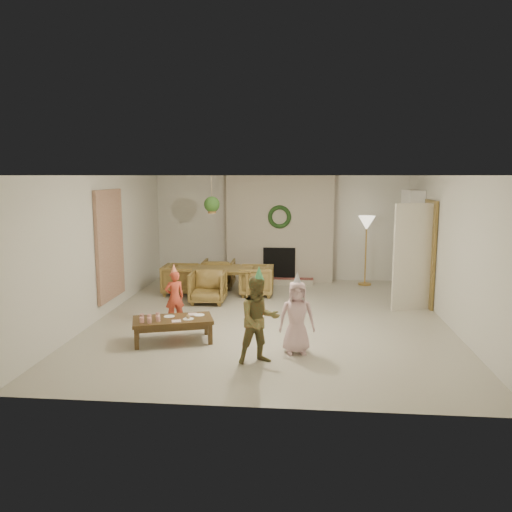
# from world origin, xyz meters

# --- Properties ---
(floor) EXTENTS (7.00, 7.00, 0.00)m
(floor) POSITION_xyz_m (0.00, 0.00, 0.00)
(floor) COLOR #B7B29E
(floor) RESTS_ON ground
(ceiling) EXTENTS (7.00, 7.00, 0.00)m
(ceiling) POSITION_xyz_m (0.00, 0.00, 2.50)
(ceiling) COLOR white
(ceiling) RESTS_ON wall_back
(wall_back) EXTENTS (7.00, 0.00, 7.00)m
(wall_back) POSITION_xyz_m (0.00, 3.50, 1.25)
(wall_back) COLOR silver
(wall_back) RESTS_ON floor
(wall_front) EXTENTS (7.00, 0.00, 7.00)m
(wall_front) POSITION_xyz_m (0.00, -3.50, 1.25)
(wall_front) COLOR silver
(wall_front) RESTS_ON floor
(wall_left) EXTENTS (0.00, 7.00, 7.00)m
(wall_left) POSITION_xyz_m (-3.00, 0.00, 1.25)
(wall_left) COLOR silver
(wall_left) RESTS_ON floor
(wall_right) EXTENTS (0.00, 7.00, 7.00)m
(wall_right) POSITION_xyz_m (3.00, 0.00, 1.25)
(wall_right) COLOR silver
(wall_right) RESTS_ON floor
(fireplace_mass) EXTENTS (2.50, 0.40, 2.50)m
(fireplace_mass) POSITION_xyz_m (0.00, 3.30, 1.25)
(fireplace_mass) COLOR #5C1918
(fireplace_mass) RESTS_ON floor
(fireplace_hearth) EXTENTS (1.60, 0.30, 0.12)m
(fireplace_hearth) POSITION_xyz_m (0.00, 2.95, 0.06)
(fireplace_hearth) COLOR maroon
(fireplace_hearth) RESTS_ON floor
(fireplace_firebox) EXTENTS (0.75, 0.12, 0.75)m
(fireplace_firebox) POSITION_xyz_m (0.00, 3.12, 0.45)
(fireplace_firebox) COLOR black
(fireplace_firebox) RESTS_ON floor
(fireplace_wreath) EXTENTS (0.54, 0.10, 0.54)m
(fireplace_wreath) POSITION_xyz_m (0.00, 3.07, 1.55)
(fireplace_wreath) COLOR #173614
(fireplace_wreath) RESTS_ON fireplace_mass
(floor_lamp_base) EXTENTS (0.30, 0.30, 0.03)m
(floor_lamp_base) POSITION_xyz_m (1.99, 3.00, 0.02)
(floor_lamp_base) COLOR gold
(floor_lamp_base) RESTS_ON floor
(floor_lamp_post) EXTENTS (0.03, 0.03, 1.43)m
(floor_lamp_post) POSITION_xyz_m (1.99, 3.00, 0.74)
(floor_lamp_post) COLOR gold
(floor_lamp_post) RESTS_ON floor
(floor_lamp_shade) EXTENTS (0.38, 0.38, 0.32)m
(floor_lamp_shade) POSITION_xyz_m (1.99, 3.00, 1.43)
(floor_lamp_shade) COLOR beige
(floor_lamp_shade) RESTS_ON floor_lamp_post
(bookshelf_carcass) EXTENTS (0.30, 1.00, 2.20)m
(bookshelf_carcass) POSITION_xyz_m (2.84, 2.30, 1.10)
(bookshelf_carcass) COLOR white
(bookshelf_carcass) RESTS_ON floor
(bookshelf_shelf_a) EXTENTS (0.30, 0.92, 0.03)m
(bookshelf_shelf_a) POSITION_xyz_m (2.82, 2.30, 0.45)
(bookshelf_shelf_a) COLOR white
(bookshelf_shelf_a) RESTS_ON bookshelf_carcass
(bookshelf_shelf_b) EXTENTS (0.30, 0.92, 0.03)m
(bookshelf_shelf_b) POSITION_xyz_m (2.82, 2.30, 0.85)
(bookshelf_shelf_b) COLOR white
(bookshelf_shelf_b) RESTS_ON bookshelf_carcass
(bookshelf_shelf_c) EXTENTS (0.30, 0.92, 0.03)m
(bookshelf_shelf_c) POSITION_xyz_m (2.82, 2.30, 1.25)
(bookshelf_shelf_c) COLOR white
(bookshelf_shelf_c) RESTS_ON bookshelf_carcass
(bookshelf_shelf_d) EXTENTS (0.30, 0.92, 0.03)m
(bookshelf_shelf_d) POSITION_xyz_m (2.82, 2.30, 1.65)
(bookshelf_shelf_d) COLOR white
(bookshelf_shelf_d) RESTS_ON bookshelf_carcass
(books_row_lower) EXTENTS (0.20, 0.40, 0.24)m
(books_row_lower) POSITION_xyz_m (2.80, 2.15, 0.59)
(books_row_lower) COLOR #9D2C1D
(books_row_lower) RESTS_ON bookshelf_shelf_a
(books_row_mid) EXTENTS (0.20, 0.44, 0.24)m
(books_row_mid) POSITION_xyz_m (2.80, 2.35, 0.99)
(books_row_mid) COLOR #21557B
(books_row_mid) RESTS_ON bookshelf_shelf_b
(books_row_upper) EXTENTS (0.20, 0.36, 0.22)m
(books_row_upper) POSITION_xyz_m (2.80, 2.20, 1.38)
(books_row_upper) COLOR #A77423
(books_row_upper) RESTS_ON bookshelf_shelf_c
(door_frame) EXTENTS (0.05, 0.86, 2.04)m
(door_frame) POSITION_xyz_m (2.96, 1.20, 1.02)
(door_frame) COLOR olive
(door_frame) RESTS_ON floor
(door_leaf) EXTENTS (0.77, 0.32, 2.00)m
(door_leaf) POSITION_xyz_m (2.58, 0.82, 1.00)
(door_leaf) COLOR beige
(door_leaf) RESTS_ON floor
(curtain_panel) EXTENTS (0.06, 1.20, 2.00)m
(curtain_panel) POSITION_xyz_m (-2.96, 0.20, 1.25)
(curtain_panel) COLOR tan
(curtain_panel) RESTS_ON wall_left
(dining_table) EXTENTS (1.65, 0.94, 0.58)m
(dining_table) POSITION_xyz_m (-1.32, 1.70, 0.29)
(dining_table) COLOR olive
(dining_table) RESTS_ON floor
(dining_chair_near) EXTENTS (0.69, 0.71, 0.64)m
(dining_chair_near) POSITION_xyz_m (-1.31, 0.98, 0.32)
(dining_chair_near) COLOR olive
(dining_chair_near) RESTS_ON floor
(dining_chair_far) EXTENTS (0.69, 0.71, 0.64)m
(dining_chair_far) POSITION_xyz_m (-1.33, 2.42, 0.32)
(dining_chair_far) COLOR olive
(dining_chair_far) RESTS_ON floor
(dining_chair_left) EXTENTS (0.71, 0.69, 0.64)m
(dining_chair_left) POSITION_xyz_m (-2.04, 1.69, 0.32)
(dining_chair_left) COLOR olive
(dining_chair_left) RESTS_ON floor
(dining_chair_right) EXTENTS (0.71, 0.69, 0.64)m
(dining_chair_right) POSITION_xyz_m (-0.42, 1.72, 0.32)
(dining_chair_right) COLOR olive
(dining_chair_right) RESTS_ON floor
(hanging_plant_cord) EXTENTS (0.01, 0.01, 0.70)m
(hanging_plant_cord) POSITION_xyz_m (-1.30, 1.50, 2.15)
(hanging_plant_cord) COLOR tan
(hanging_plant_cord) RESTS_ON ceiling
(hanging_plant_pot) EXTENTS (0.16, 0.16, 0.12)m
(hanging_plant_pot) POSITION_xyz_m (-1.30, 1.50, 1.80)
(hanging_plant_pot) COLOR olive
(hanging_plant_pot) RESTS_ON hanging_plant_cord
(hanging_plant_foliage) EXTENTS (0.32, 0.32, 0.32)m
(hanging_plant_foliage) POSITION_xyz_m (-1.30, 1.50, 1.92)
(hanging_plant_foliage) COLOR #254D19
(hanging_plant_foliage) RESTS_ON hanging_plant_pot
(coffee_table_top) EXTENTS (1.31, 0.92, 0.05)m
(coffee_table_top) POSITION_xyz_m (-1.40, -1.40, 0.34)
(coffee_table_top) COLOR #4E371A
(coffee_table_top) RESTS_ON floor
(coffee_table_apron) EXTENTS (1.19, 0.81, 0.07)m
(coffee_table_apron) POSITION_xyz_m (-1.40, -1.40, 0.27)
(coffee_table_apron) COLOR #4E371A
(coffee_table_apron) RESTS_ON floor
(coffee_leg_fl) EXTENTS (0.08, 0.08, 0.31)m
(coffee_leg_fl) POSITION_xyz_m (-1.84, -1.79, 0.15)
(coffee_leg_fl) COLOR #4E371A
(coffee_leg_fl) RESTS_ON floor
(coffee_leg_fr) EXTENTS (0.08, 0.08, 0.31)m
(coffee_leg_fr) POSITION_xyz_m (-0.81, -1.47, 0.15)
(coffee_leg_fr) COLOR #4E371A
(coffee_leg_fr) RESTS_ON floor
(coffee_leg_bl) EXTENTS (0.08, 0.08, 0.31)m
(coffee_leg_bl) POSITION_xyz_m (-1.98, -1.33, 0.15)
(coffee_leg_bl) COLOR #4E371A
(coffee_leg_bl) RESTS_ON floor
(coffee_leg_br) EXTENTS (0.08, 0.08, 0.31)m
(coffee_leg_br) POSITION_xyz_m (-0.96, -1.01, 0.15)
(coffee_leg_br) COLOR #4E371A
(coffee_leg_br) RESTS_ON floor
(cup_a) EXTENTS (0.08, 0.08, 0.08)m
(cup_a) POSITION_xyz_m (-1.79, -1.67, 0.40)
(cup_a) COLOR silver
(cup_a) RESTS_ON coffee_table_top
(cup_b) EXTENTS (0.08, 0.08, 0.08)m
(cup_b) POSITION_xyz_m (-1.85, -1.50, 0.40)
(cup_b) COLOR silver
(cup_b) RESTS_ON coffee_table_top
(cup_c) EXTENTS (0.08, 0.08, 0.08)m
(cup_c) POSITION_xyz_m (-1.67, -1.68, 0.40)
(cup_c) COLOR silver
(cup_c) RESTS_ON coffee_table_top
(cup_d) EXTENTS (0.08, 0.08, 0.08)m
(cup_d) POSITION_xyz_m (-1.73, -1.51, 0.40)
(cup_d) COLOR silver
(cup_d) RESTS_ON coffee_table_top
(cup_e) EXTENTS (0.08, 0.08, 0.08)m
(cup_e) POSITION_xyz_m (-1.57, -1.57, 0.40)
(cup_e) COLOR silver
(cup_e) RESTS_ON coffee_table_top
(cup_f) EXTENTS (0.08, 0.08, 0.08)m
(cup_f) POSITION_xyz_m (-1.63, -1.40, 0.40)
(cup_f) COLOR silver
(cup_f) RESTS_ON coffee_table_top
(plate_a) EXTENTS (0.21, 0.21, 0.01)m
(plate_a) POSITION_xyz_m (-1.48, -1.31, 0.37)
(plate_a) COLOR white
(plate_a) RESTS_ON coffee_table_top
(plate_b) EXTENTS (0.21, 0.21, 0.01)m
(plate_b) POSITION_xyz_m (-1.15, -1.42, 0.37)
(plate_b) COLOR white
(plate_b) RESTS_ON coffee_table_top
(plate_c) EXTENTS (0.21, 0.21, 0.01)m
(plate_c) POSITION_xyz_m (-1.04, -1.19, 0.37)
(plate_c) COLOR white
(plate_c) RESTS_ON coffee_table_top
(food_scoop) EXTENTS (0.08, 0.08, 0.06)m
(food_scoop) POSITION_xyz_m (-1.15, -1.42, 0.40)
(food_scoop) COLOR tan
(food_scoop) RESTS_ON plate_b
(napkin_left) EXTENTS (0.17, 0.17, 0.01)m
(napkin_left) POSITION_xyz_m (-1.31, -1.54, 0.37)
(napkin_left) COLOR beige
(napkin_left) RESTS_ON coffee_table_top
(napkin_right) EXTENTS (0.17, 0.17, 0.01)m
(napkin_right) POSITION_xyz_m (-1.14, -1.15, 0.37)
(napkin_right) COLOR beige
(napkin_right) RESTS_ON coffee_table_top
(child_red) EXTENTS (0.39, 0.35, 0.90)m
(child_red) POSITION_xyz_m (-1.62, -0.43, 0.45)
(child_red) COLOR #C4412A
(child_red) RESTS_ON floor
(party_hat_red) EXTENTS (0.14, 0.14, 0.17)m
(party_hat_red) POSITION_xyz_m (-1.62, -0.43, 0.94)
(party_hat_red) COLOR #FFBF54
(party_hat_red) RESTS_ON child_red
(child_plaid) EXTENTS (0.71, 0.64, 1.19)m
(child_plaid) POSITION_xyz_m (-0.02, -2.16, 0.59)
(child_plaid) COLOR brown
(child_plaid) RESTS_ON floor
(party_hat_plaid) EXTENTS (0.15, 0.15, 0.19)m
(party_hat_plaid) POSITION_xyz_m (-0.02, -2.16, 1.23)
(party_hat_plaid) COLOR #4FB96E
(party_hat_plaid) RESTS_ON child_plaid
(child_pink) EXTENTS (0.54, 0.39, 1.04)m
(child_pink) POSITION_xyz_m (0.47, -1.72, 0.52)
(child_pink) COLOR beige
(child_pink) RESTS_ON floor
(party_hat_pink) EXTENTS (0.14, 0.14, 0.19)m
(party_hat_pink) POSITION_xyz_m (0.47, -1.72, 1.08)
(party_hat_pink) COLOR silver
(party_hat_pink) RESTS_ON child_pink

